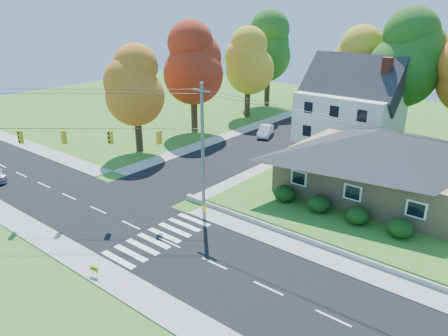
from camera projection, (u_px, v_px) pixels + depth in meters
name	position (u px, v px, depth m)	size (l,w,h in m)	color
ground	(169.00, 243.00, 29.48)	(120.00, 120.00, 0.00)	#3D7923
road_main	(169.00, 243.00, 29.47)	(90.00, 8.00, 0.02)	black
road_cross	(277.00, 137.00, 53.08)	(8.00, 44.00, 0.02)	black
sidewalk_north	(217.00, 216.00, 33.10)	(90.00, 2.00, 0.08)	#9C9A90
sidewalk_south	(108.00, 276.00, 25.83)	(90.00, 2.00, 0.08)	#9C9A90
ranch_house	(380.00, 161.00, 35.22)	(14.60, 10.60, 5.40)	tan
colonial_house	(351.00, 106.00, 48.18)	(10.40, 8.40, 9.60)	silver
hedge_row	(338.00, 209.00, 31.76)	(10.70, 1.70, 1.27)	#163A10
traffic_infrastructure	(179.00, 166.00, 28.74)	(38.10, 10.66, 10.00)	#666059
tree_lot_0	(359.00, 65.00, 52.43)	(6.72, 6.72, 12.51)	#3F2A19
tree_lot_1	(409.00, 58.00, 47.70)	(7.84, 7.84, 14.60)	#3F2A19
tree_west_0	(135.00, 85.00, 45.73)	(6.16, 6.16, 11.47)	#3F2A19
tree_west_1	(193.00, 63.00, 53.12)	(7.28, 7.28, 13.56)	#3F2A19
tree_west_2	(248.00, 61.00, 60.02)	(6.72, 6.72, 12.51)	#3F2A19
tree_west_3	(269.00, 46.00, 66.56)	(7.84, 7.84, 14.60)	#3F2A19
white_car	(265.00, 131.00, 53.19)	(1.38, 3.97, 1.31)	silver
fire_hydrant	(205.00, 209.00, 33.62)	(0.42, 0.33, 0.74)	#FFFB08
yard_sign	(94.00, 269.00, 25.63)	(0.59, 0.19, 0.75)	black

